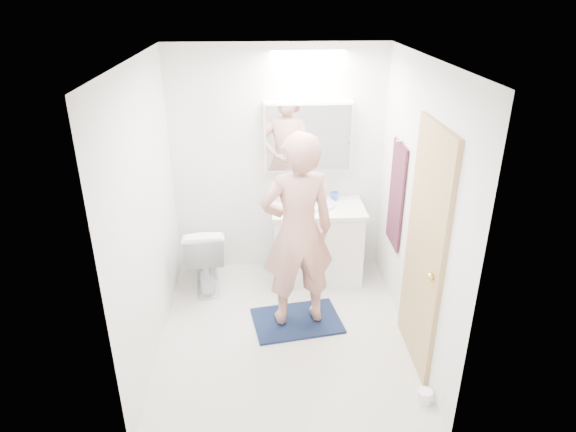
{
  "coord_description": "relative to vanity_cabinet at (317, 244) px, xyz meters",
  "views": [
    {
      "loc": [
        -0.17,
        -3.72,
        2.87
      ],
      "look_at": [
        0.05,
        0.25,
        1.05
      ],
      "focal_mm": 31.36,
      "sensor_mm": 36.0,
      "label": 1
    }
  ],
  "objects": [
    {
      "name": "toilet_paper_roll",
      "position": [
        0.63,
        -1.86,
        -0.34
      ],
      "size": [
        0.11,
        0.11,
        0.1
      ],
      "primitive_type": "cylinder",
      "color": "white",
      "rests_on": "floor"
    },
    {
      "name": "bath_rug",
      "position": [
        -0.27,
        -0.82,
        -0.38
      ],
      "size": [
        0.88,
        0.68,
        0.02
      ],
      "primitive_type": "cube",
      "rotation": [
        0.0,
        0.0,
        0.17
      ],
      "color": "#121D38",
      "rests_on": "floor"
    },
    {
      "name": "ceiling",
      "position": [
        -0.4,
        -0.96,
        2.01
      ],
      "size": [
        2.5,
        2.5,
        0.0
      ],
      "primitive_type": "plane",
      "rotation": [
        3.14,
        0.0,
        0.0
      ],
      "color": "white",
      "rests_on": "floor"
    },
    {
      "name": "faucet",
      "position": [
        0.0,
        0.22,
        0.51
      ],
      "size": [
        0.02,
        0.02,
        0.16
      ],
      "primitive_type": "cylinder",
      "color": "silver",
      "rests_on": "countertop"
    },
    {
      "name": "towel",
      "position": [
        0.68,
        -0.41,
        0.71
      ],
      "size": [
        0.02,
        0.42,
        1.0
      ],
      "primitive_type": "cube",
      "color": "#131F3C",
      "rests_on": "wall_right"
    },
    {
      "name": "floor",
      "position": [
        -0.4,
        -0.96,
        -0.39
      ],
      "size": [
        2.5,
        2.5,
        0.0
      ],
      "primitive_type": "plane",
      "color": "silver",
      "rests_on": "ground"
    },
    {
      "name": "towel_hook",
      "position": [
        0.67,
        -0.41,
        1.23
      ],
      "size": [
        0.07,
        0.02,
        0.02
      ],
      "primitive_type": "cylinder",
      "rotation": [
        0.0,
        1.57,
        0.0
      ],
      "color": "silver",
      "rests_on": "wall_right"
    },
    {
      "name": "toothbrush_cup",
      "position": [
        0.19,
        0.16,
        0.47
      ],
      "size": [
        0.1,
        0.1,
        0.09
      ],
      "primitive_type": "imported",
      "rotation": [
        0.0,
        0.0,
        0.07
      ],
      "color": "#3F6ABF",
      "rests_on": "countertop"
    },
    {
      "name": "soap_bottle_b",
      "position": [
        -0.13,
        0.18,
        0.52
      ],
      "size": [
        0.12,
        0.12,
        0.18
      ],
      "primitive_type": "imported",
      "rotation": [
        0.0,
        0.0,
        -0.58
      ],
      "color": "#5A9EC1",
      "rests_on": "countertop"
    },
    {
      "name": "medicine_cabinet",
      "position": [
        -0.1,
        0.21,
        1.11
      ],
      "size": [
        0.88,
        0.14,
        0.7
      ],
      "primitive_type": "cube",
      "color": "white",
      "rests_on": "wall_back"
    },
    {
      "name": "mirror_panel",
      "position": [
        -0.1,
        0.13,
        1.11
      ],
      "size": [
        0.84,
        0.01,
        0.66
      ],
      "primitive_type": "cube",
      "color": "silver",
      "rests_on": "medicine_cabinet"
    },
    {
      "name": "wall_back",
      "position": [
        -0.4,
        0.29,
        0.81
      ],
      "size": [
        2.5,
        0.0,
        2.5
      ],
      "primitive_type": "plane",
      "rotation": [
        1.57,
        0.0,
        0.0
      ],
      "color": "white",
      "rests_on": "floor"
    },
    {
      "name": "person",
      "position": [
        -0.27,
        -0.82,
        0.55
      ],
      "size": [
        0.71,
        0.53,
        1.79
      ],
      "primitive_type": "imported",
      "rotation": [
        0.0,
        0.0,
        3.31
      ],
      "color": "tan",
      "rests_on": "bath_rug"
    },
    {
      "name": "countertop",
      "position": [
        0.0,
        -0.0,
        0.41
      ],
      "size": [
        0.95,
        0.58,
        0.04
      ],
      "primitive_type": "cube",
      "color": "white",
      "rests_on": "vanity_cabinet"
    },
    {
      "name": "soap_bottle_a",
      "position": [
        -0.36,
        0.15,
        0.54
      ],
      "size": [
        0.1,
        0.1,
        0.22
      ],
      "primitive_type": "imported",
      "rotation": [
        0.0,
        0.0,
        0.25
      ],
      "color": "#ECE499",
      "rests_on": "countertop"
    },
    {
      "name": "wall_front",
      "position": [
        -0.4,
        -2.21,
        0.81
      ],
      "size": [
        2.5,
        0.0,
        2.5
      ],
      "primitive_type": "plane",
      "rotation": [
        -1.57,
        0.0,
        0.0
      ],
      "color": "white",
      "rests_on": "floor"
    },
    {
      "name": "wall_right",
      "position": [
        0.7,
        -0.96,
        0.81
      ],
      "size": [
        0.0,
        2.5,
        2.5
      ],
      "primitive_type": "plane",
      "rotation": [
        1.57,
        0.0,
        -1.57
      ],
      "color": "white",
      "rests_on": "floor"
    },
    {
      "name": "wall_left",
      "position": [
        -1.5,
        -0.96,
        0.81
      ],
      "size": [
        0.0,
        2.5,
        2.5
      ],
      "primitive_type": "plane",
      "rotation": [
        1.57,
        0.0,
        1.57
      ],
      "color": "white",
      "rests_on": "floor"
    },
    {
      "name": "sink_basin",
      "position": [
        0.0,
        0.03,
        0.45
      ],
      "size": [
        0.36,
        0.36,
        0.03
      ],
      "primitive_type": "cylinder",
      "color": "white",
      "rests_on": "countertop"
    },
    {
      "name": "door",
      "position": [
        0.68,
        -1.31,
        0.61
      ],
      "size": [
        0.04,
        0.8,
        2.0
      ],
      "primitive_type": "cube",
      "color": "#A68153",
      "rests_on": "wall_right"
    },
    {
      "name": "vanity_cabinet",
      "position": [
        0.0,
        0.0,
        0.0
      ],
      "size": [
        0.9,
        0.55,
        0.78
      ],
      "primitive_type": "cube",
      "color": "white",
      "rests_on": "floor"
    },
    {
      "name": "toilet",
      "position": [
        -1.17,
        -0.11,
        -0.03
      ],
      "size": [
        0.47,
        0.74,
        0.72
      ],
      "primitive_type": "imported",
      "rotation": [
        0.0,
        0.0,
        3.24
      ],
      "color": "white",
      "rests_on": "floor"
    },
    {
      "name": "door_knob",
      "position": [
        0.64,
        -1.61,
        0.56
      ],
      "size": [
        0.06,
        0.06,
        0.06
      ],
      "primitive_type": "sphere",
      "color": "gold",
      "rests_on": "door"
    }
  ]
}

